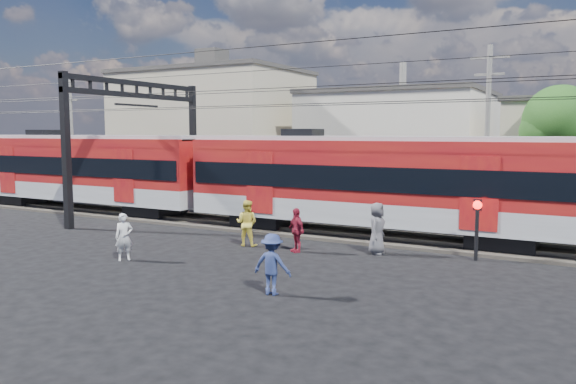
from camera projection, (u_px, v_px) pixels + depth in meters
name	position (u px, v px, depth m)	size (l,w,h in m)	color
ground	(199.00, 272.00, 17.47)	(120.00, 120.00, 0.00)	black
track_bed	(312.00, 231.00, 24.44)	(70.00, 3.40, 0.12)	#2D2823
rail_near	(304.00, 231.00, 23.78)	(70.00, 0.12, 0.12)	#59544C
rail_far	(320.00, 225.00, 25.08)	(70.00, 0.12, 0.12)	#59544C
commuter_train	(377.00, 180.00, 22.80)	(50.30, 3.08, 4.17)	black
catenary	(158.00, 116.00, 28.04)	(70.00, 9.30, 7.52)	black
building_west	(213.00, 128.00, 46.03)	(14.28, 10.20, 9.30)	tan
building_midwest	(402.00, 141.00, 41.59)	(12.24, 12.24, 7.30)	beige
utility_pole_mid	(487.00, 128.00, 27.21)	(1.80, 0.24, 8.50)	slate
utility_pole_west	(72.00, 133.00, 39.74)	(1.80, 0.24, 8.00)	slate
tree_near	(564.00, 126.00, 28.37)	(3.82, 3.64, 6.72)	#382619
pedestrian_a	(124.00, 237.00, 18.99)	(0.59, 0.38, 1.61)	silver
pedestrian_b	(247.00, 223.00, 21.38)	(0.86, 0.67, 1.77)	yellow
pedestrian_c	(272.00, 264.00, 14.94)	(1.07, 0.61, 1.65)	navy
pedestrian_d	(296.00, 230.00, 20.29)	(0.94, 0.39, 1.61)	maroon
pedestrian_e	(377.00, 228.00, 19.95)	(0.90, 0.59, 1.85)	#4A494E
crossing_signal	(477.00, 218.00, 18.87)	(0.30, 0.30, 2.09)	black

